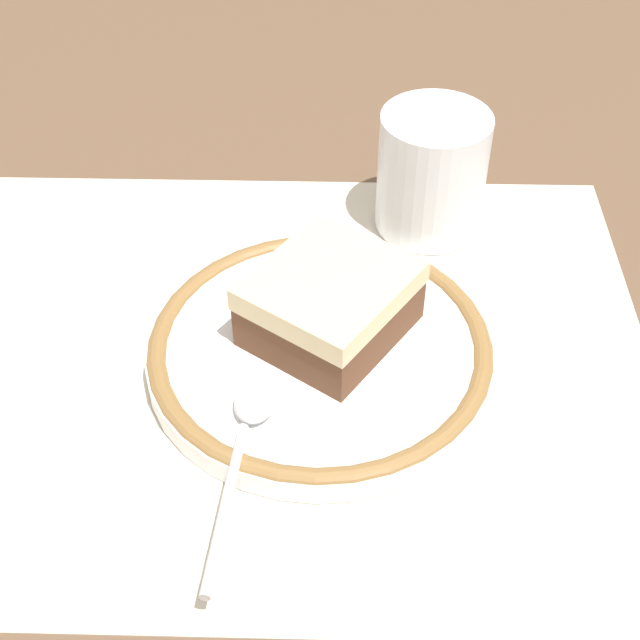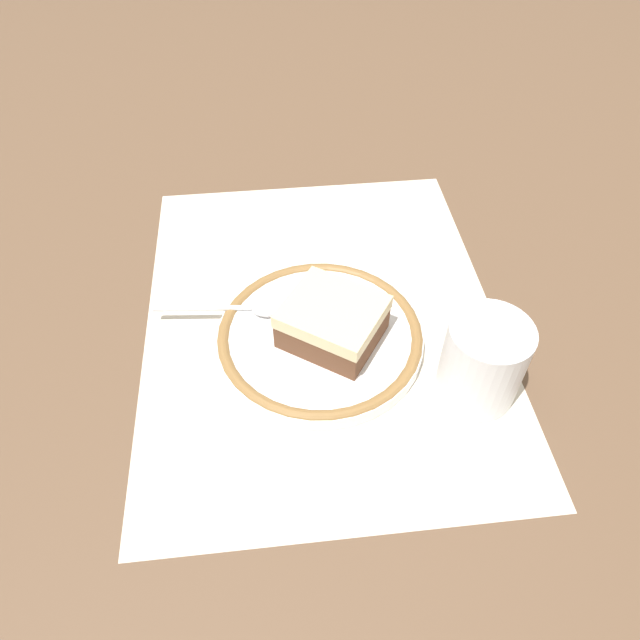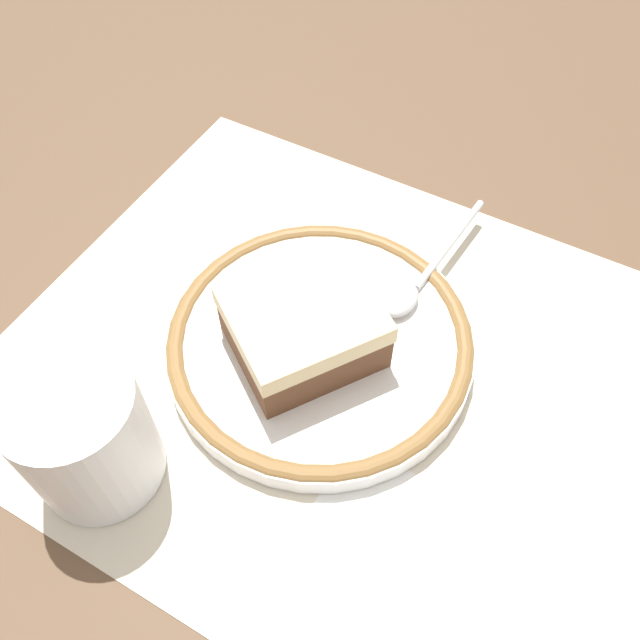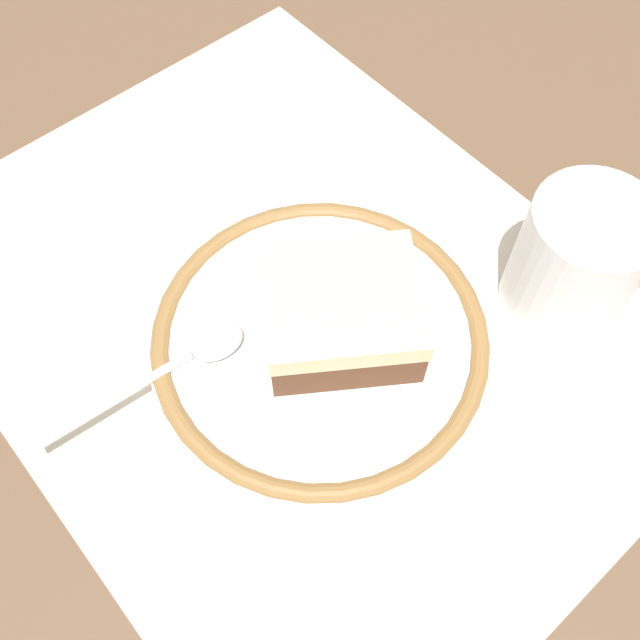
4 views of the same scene
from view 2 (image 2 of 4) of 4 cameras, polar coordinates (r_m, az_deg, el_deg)
name	(u,v)px [view 2 (image 2 of 4)]	position (r m, az deg, el deg)	size (l,w,h in m)	color
ground_plane	(321,318)	(0.63, 0.13, 0.18)	(2.40, 2.40, 0.00)	brown
placemat	(321,318)	(0.63, 0.13, 0.22)	(0.49, 0.38, 0.00)	beige
plate	(320,337)	(0.60, 0.00, -1.64)	(0.21, 0.21, 0.02)	white
cake_slice	(333,322)	(0.58, 1.26, -0.17)	(0.12, 0.12, 0.04)	brown
spoon	(249,306)	(0.62, -7.00, 1.34)	(0.03, 0.14, 0.01)	silver
cup	(481,365)	(0.56, 15.61, -4.29)	(0.08, 0.08, 0.09)	white
napkin	(408,264)	(0.70, 8.61, 5.51)	(0.12, 0.13, 0.00)	white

